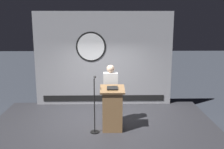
% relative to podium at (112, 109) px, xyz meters
% --- Properties ---
extents(ground_plane, '(40.00, 40.00, 0.00)m').
position_rel_podium_xyz_m(ground_plane, '(-0.25, 0.42, -0.89)').
color(ground_plane, '#383D47').
extents(stage_platform, '(6.40, 4.00, 0.30)m').
position_rel_podium_xyz_m(stage_platform, '(-0.25, 0.42, -0.74)').
color(stage_platform, '#333338').
rests_on(stage_platform, ground).
extents(banner_display, '(4.67, 0.12, 3.19)m').
position_rel_podium_xyz_m(banner_display, '(-0.26, 2.26, 1.00)').
color(banner_display, '#9E9EA3').
rests_on(banner_display, stage_platform).
extents(podium, '(0.64, 0.50, 1.21)m').
position_rel_podium_xyz_m(podium, '(0.00, 0.00, 0.00)').
color(podium, olive).
rests_on(podium, stage_platform).
extents(speaker_person, '(0.40, 0.26, 1.70)m').
position_rel_podium_xyz_m(speaker_person, '(-0.04, 0.48, 0.28)').
color(speaker_person, black).
rests_on(speaker_person, stage_platform).
extents(microphone_stand, '(0.24, 0.57, 1.46)m').
position_rel_podium_xyz_m(microphone_stand, '(-0.47, -0.09, -0.08)').
color(microphone_stand, black).
rests_on(microphone_stand, stage_platform).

